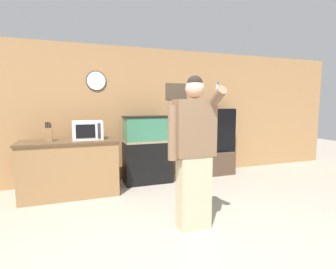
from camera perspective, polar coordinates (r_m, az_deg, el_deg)
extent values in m
plane|color=gray|center=(2.84, 6.92, -25.23)|extent=(18.00, 18.00, 0.00)
cube|color=#A87A4C|center=(5.28, -7.91, 4.42)|extent=(10.00, 0.06, 2.60)
cube|color=#4C3D2D|center=(5.52, 1.79, 9.38)|extent=(0.47, 0.02, 0.33)
cylinder|color=white|center=(5.15, -15.36, 11.19)|extent=(0.34, 0.03, 0.34)
cylinder|color=black|center=(5.16, -15.36, 11.19)|extent=(0.37, 0.01, 0.37)
cube|color=olive|center=(4.60, -20.52, -7.09)|extent=(1.49, 0.62, 0.88)
cube|color=#513A24|center=(4.52, -20.75, -1.44)|extent=(1.53, 0.66, 0.03)
cube|color=white|center=(4.54, -17.12, 0.91)|extent=(0.48, 0.32, 0.31)
cube|color=black|center=(4.37, -17.50, 0.69)|extent=(0.30, 0.01, 0.22)
cube|color=#2D2D33|center=(4.39, -14.76, 0.80)|extent=(0.05, 0.01, 0.25)
cube|color=olive|center=(4.52, -24.54, -0.04)|extent=(0.10, 0.10, 0.21)
cylinder|color=black|center=(4.52, -25.09, 1.87)|extent=(0.02, 0.02, 0.10)
cylinder|color=black|center=(4.51, -24.78, 1.88)|extent=(0.02, 0.02, 0.10)
cylinder|color=black|center=(4.51, -24.48, 1.89)|extent=(0.02, 0.02, 0.10)
cylinder|color=black|center=(4.51, -24.16, 1.77)|extent=(0.02, 0.02, 0.07)
cylinder|color=black|center=(4.55, -25.05, 1.86)|extent=(0.02, 0.02, 0.09)
cylinder|color=black|center=(4.55, -24.74, 1.85)|extent=(0.02, 0.02, 0.08)
cylinder|color=black|center=(4.55, -24.44, 1.88)|extent=(0.02, 0.02, 0.09)
cube|color=black|center=(5.05, -4.50, -6.07)|extent=(0.89, 0.44, 0.78)
cube|color=#937F5B|center=(4.98, -4.54, -1.46)|extent=(0.86, 0.43, 0.04)
cube|color=#387556|center=(4.95, -4.57, 1.16)|extent=(0.85, 0.43, 0.48)
cube|color=black|center=(4.93, -4.59, 3.87)|extent=(0.89, 0.44, 0.03)
cube|color=#4C3828|center=(5.66, 8.85, -6.35)|extent=(1.08, 0.40, 0.47)
cube|color=black|center=(5.55, 8.98, 0.65)|extent=(1.27, 0.05, 0.92)
cube|color=black|center=(5.57, 8.83, 0.68)|extent=(1.30, 0.01, 0.95)
cube|color=#BCAD89|center=(3.24, 5.59, -12.37)|extent=(0.38, 0.22, 0.89)
cube|color=brown|center=(3.08, 5.75, 1.42)|extent=(0.48, 0.23, 0.67)
sphere|color=tan|center=(3.07, 5.85, 9.89)|extent=(0.22, 0.22, 0.22)
sphere|color=black|center=(3.08, 5.86, 11.03)|extent=(0.18, 0.18, 0.18)
cylinder|color=brown|center=(2.98, 1.16, 0.39)|extent=(0.12, 0.12, 0.63)
cylinder|color=brown|center=(3.03, 10.32, 7.59)|extent=(0.11, 0.35, 0.29)
cylinder|color=white|center=(3.02, 10.56, 9.62)|extent=(0.02, 0.06, 0.11)
cylinder|color=#2856B2|center=(3.01, 10.78, 10.78)|extent=(0.02, 0.03, 0.05)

